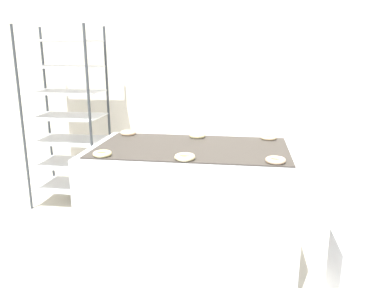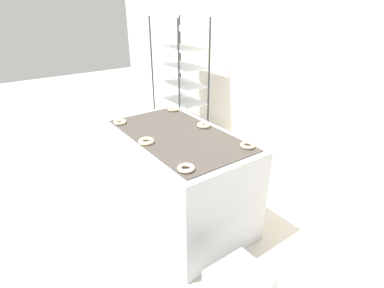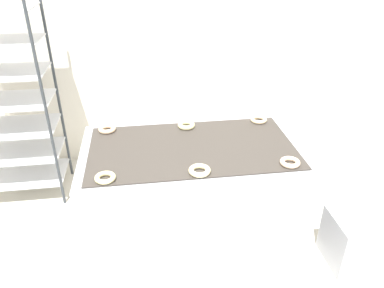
{
  "view_description": "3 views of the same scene",
  "coord_description": "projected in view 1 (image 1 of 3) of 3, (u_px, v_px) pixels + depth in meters",
  "views": [
    {
      "loc": [
        0.35,
        -1.79,
        1.52
      ],
      "look_at": [
        0.0,
        0.66,
        0.89
      ],
      "focal_mm": 35.0,
      "sensor_mm": 36.0,
      "label": 1
    },
    {
      "loc": [
        1.98,
        -0.63,
        1.9
      ],
      "look_at": [
        0.0,
        0.81,
        0.73
      ],
      "focal_mm": 28.0,
      "sensor_mm": 36.0,
      "label": 2
    },
    {
      "loc": [
        -0.29,
        -1.4,
        2.04
      ],
      "look_at": [
        0.0,
        0.66,
        0.89
      ],
      "focal_mm": 35.0,
      "sensor_mm": 36.0,
      "label": 3
    }
  ],
  "objects": [
    {
      "name": "donut_near_center",
      "position": [
        185.0,
        157.0,
        2.26
      ],
      "size": [
        0.13,
        0.13,
        0.03
      ],
      "primitive_type": "torus",
      "color": "beige",
      "rests_on": "fryer_machine"
    },
    {
      "name": "donut_far_left",
      "position": [
        128.0,
        133.0,
        2.92
      ],
      "size": [
        0.12,
        0.12,
        0.03
      ],
      "primitive_type": "torus",
      "color": "beige",
      "rests_on": "fryer_machine"
    },
    {
      "name": "fryer_machine",
      "position": [
        192.0,
        206.0,
        2.66
      ],
      "size": [
        1.41,
        0.81,
        0.87
      ],
      "color": "#A8AAB2",
      "rests_on": "ground_plane"
    },
    {
      "name": "donut_near_right",
      "position": [
        276.0,
        160.0,
        2.2
      ],
      "size": [
        0.12,
        0.12,
        0.03
      ],
      "primitive_type": "torus",
      "color": "beige",
      "rests_on": "fryer_machine"
    },
    {
      "name": "baking_rack_cart",
      "position": [
        67.0,
        117.0,
        3.64
      ],
      "size": [
        0.69,
        0.49,
        1.73
      ],
      "color": "#33383D",
      "rests_on": "ground_plane"
    },
    {
      "name": "donut_near_left",
      "position": [
        102.0,
        154.0,
        2.34
      ],
      "size": [
        0.12,
        0.12,
        0.03
      ],
      "primitive_type": "torus",
      "color": "beige",
      "rests_on": "fryer_machine"
    },
    {
      "name": "wall_back",
      "position": [
        212.0,
        61.0,
        3.84
      ],
      "size": [
        8.0,
        0.05,
        2.8
      ],
      "color": "silver",
      "rests_on": "ground_plane"
    },
    {
      "name": "glaze_bin",
      "position": [
        360.0,
        270.0,
        2.31
      ],
      "size": [
        0.32,
        0.34,
        0.38
      ],
      "color": "#A8AAB2",
      "rests_on": "ground_plane"
    },
    {
      "name": "donut_far_center",
      "position": [
        198.0,
        135.0,
        2.82
      ],
      "size": [
        0.12,
        0.12,
        0.03
      ],
      "primitive_type": "torus",
      "color": "beige",
      "rests_on": "fryer_machine"
    },
    {
      "name": "donut_far_right",
      "position": [
        269.0,
        137.0,
        2.77
      ],
      "size": [
        0.12,
        0.12,
        0.03
      ],
      "primitive_type": "torus",
      "color": "beige",
      "rests_on": "fryer_machine"
    }
  ]
}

